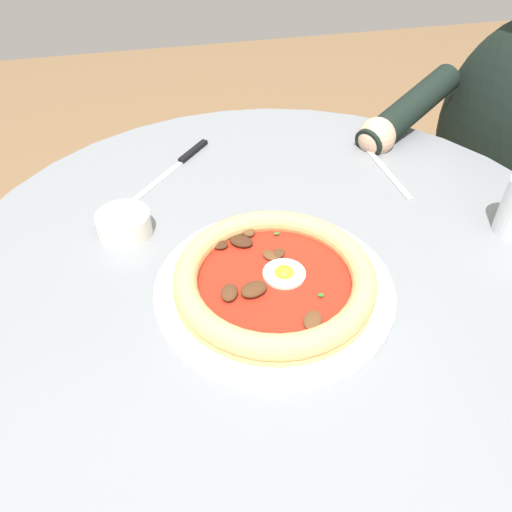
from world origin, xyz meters
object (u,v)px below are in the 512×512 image
object	(u,v)px
pizza_on_plate	(274,280)
steak_knife	(183,160)
diner_person	(487,217)
ramekin_capers	(124,224)
fork_utensil	(386,171)
dining_table	(278,325)

from	to	relation	value
pizza_on_plate	steak_knife	bearing A→B (deg)	102.74
steak_knife	diner_person	world-z (taller)	diner_person
ramekin_capers	fork_utensil	xyz separation A→B (m)	(0.44, 0.07, -0.02)
diner_person	fork_utensil	bearing A→B (deg)	-162.14
dining_table	steak_knife	distance (m)	0.34
fork_utensil	ramekin_capers	bearing A→B (deg)	-170.93
steak_knife	pizza_on_plate	bearing A→B (deg)	-77.26
dining_table	pizza_on_plate	bearing A→B (deg)	-113.77
pizza_on_plate	ramekin_capers	size ratio (longest dim) A/B	3.97
dining_table	steak_knife	world-z (taller)	steak_knife
steak_knife	diner_person	xyz separation A→B (m)	(0.68, -0.00, -0.24)
dining_table	pizza_on_plate	distance (m)	0.17
ramekin_capers	diner_person	distance (m)	0.85
dining_table	fork_utensil	bearing A→B (deg)	36.57
ramekin_capers	diner_person	xyz separation A→B (m)	(0.79, 0.18, -0.26)
pizza_on_plate	diner_person	world-z (taller)	diner_person
fork_utensil	diner_person	xyz separation A→B (m)	(0.35, 0.11, -0.24)
diner_person	pizza_on_plate	bearing A→B (deg)	-150.42
pizza_on_plate	steak_knife	xyz separation A→B (m)	(-0.08, 0.34, -0.02)
dining_table	fork_utensil	xyz separation A→B (m)	(0.23, 0.17, 0.14)
dining_table	diner_person	size ratio (longest dim) A/B	0.85
dining_table	ramekin_capers	world-z (taller)	ramekin_capers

